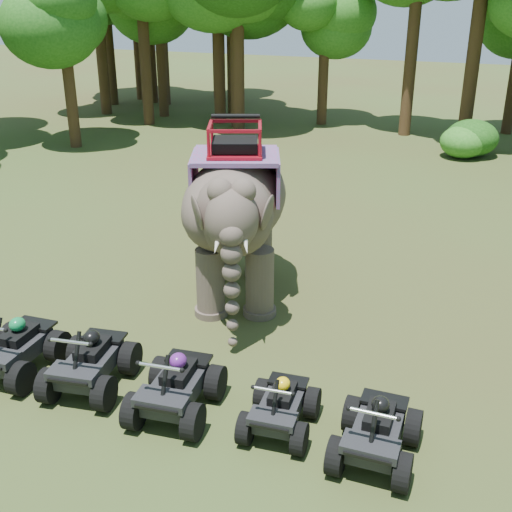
{
  "coord_description": "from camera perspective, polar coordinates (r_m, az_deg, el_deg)",
  "views": [
    {
      "loc": [
        4.2,
        -10.04,
        7.06
      ],
      "look_at": [
        0.0,
        1.2,
        1.9
      ],
      "focal_mm": 45.0,
      "sensor_mm": 36.0,
      "label": 1
    }
  ],
  "objects": [
    {
      "name": "tree_32",
      "position": [
        34.84,
        -3.38,
        20.2
      ],
      "size": [
        7.31,
        7.31,
        10.44
      ],
      "primitive_type": null,
      "color": "#195114",
      "rests_on": "ground"
    },
    {
      "name": "tree_30",
      "position": [
        33.16,
        -1.62,
        19.84
      ],
      "size": [
        7.12,
        7.12,
        10.17
      ],
      "primitive_type": null,
      "color": "#195114",
      "rests_on": "ground"
    },
    {
      "name": "tree_33",
      "position": [
        37.1,
        -8.51,
        18.34
      ],
      "size": [
        5.64,
        5.64,
        8.06
      ],
      "primitive_type": null,
      "color": "#195114",
      "rests_on": "ground"
    },
    {
      "name": "tree_29",
      "position": [
        34.72,
        6.08,
        17.62
      ],
      "size": [
        5.21,
        5.21,
        7.44
      ],
      "primitive_type": null,
      "color": "#195114",
      "rests_on": "ground"
    },
    {
      "name": "tree_26",
      "position": [
        30.63,
        -16.42,
        15.86
      ],
      "size": [
        5.02,
        5.02,
        7.17
      ],
      "primitive_type": null,
      "color": "#195114",
      "rests_on": "ground"
    },
    {
      "name": "tree_34",
      "position": [
        41.62,
        -10.11,
        19.49
      ],
      "size": [
        6.39,
        6.39,
        9.12
      ],
      "primitive_type": null,
      "color": "#195114",
      "rests_on": "ground"
    },
    {
      "name": "atv_2",
      "position": [
        11.45,
        -7.18,
        -10.83
      ],
      "size": [
        1.48,
        1.93,
        1.35
      ],
      "primitive_type": null,
      "rotation": [
        0.0,
        0.0,
        0.09
      ],
      "color": "black",
      "rests_on": "ground"
    },
    {
      "name": "tree_40",
      "position": [
        31.89,
        19.12,
        19.04
      ],
      "size": [
        7.52,
        7.52,
        10.74
      ],
      "primitive_type": null,
      "color": "#195114",
      "rests_on": "ground"
    },
    {
      "name": "elephant",
      "position": [
        14.94,
        -1.8,
        3.95
      ],
      "size": [
        3.83,
        5.5,
        4.24
      ],
      "primitive_type": null,
      "rotation": [
        0.0,
        0.0,
        0.35
      ],
      "color": "#50443A",
      "rests_on": "ground"
    },
    {
      "name": "tree_27",
      "position": [
        34.93,
        -9.94,
        18.49
      ],
      "size": [
        6.09,
        6.09,
        8.7
      ],
      "primitive_type": null,
      "color": "#195114",
      "rests_on": "ground"
    },
    {
      "name": "tree_39",
      "position": [
        41.69,
        -9.37,
        18.42
      ],
      "size": [
        5.25,
        5.25,
        7.49
      ],
      "primitive_type": null,
      "color": "#195114",
      "rests_on": "ground"
    },
    {
      "name": "atv_0",
      "position": [
        13.3,
        -20.71,
        -7.09
      ],
      "size": [
        1.39,
        1.87,
        1.35
      ],
      "primitive_type": null,
      "rotation": [
        0.0,
        0.0,
        0.04
      ],
      "color": "black",
      "rests_on": "ground"
    },
    {
      "name": "tree_36",
      "position": [
        43.04,
        -10.58,
        19.42
      ],
      "size": [
        6.23,
        6.23,
        8.9
      ],
      "primitive_type": null,
      "color": "#195114",
      "rests_on": "ground"
    },
    {
      "name": "atv_1",
      "position": [
        12.41,
        -14.61,
        -8.53
      ],
      "size": [
        1.57,
        1.99,
        1.35
      ],
      "primitive_type": null,
      "rotation": [
        0.0,
        0.0,
        0.14
      ],
      "color": "black",
      "rests_on": "ground"
    },
    {
      "name": "atv_4",
      "position": [
        10.6,
        10.74,
        -14.47
      ],
      "size": [
        1.27,
        1.74,
        1.28
      ],
      "primitive_type": null,
      "rotation": [
        0.0,
        0.0,
        -0.0
      ],
      "color": "black",
      "rests_on": "ground"
    },
    {
      "name": "tree_38",
      "position": [
        38.36,
        -13.81,
        19.49
      ],
      "size": [
        6.93,
        6.93,
        9.91
      ],
      "primitive_type": null,
      "color": "#195114",
      "rests_on": "ground"
    },
    {
      "name": "ground",
      "position": [
        12.97,
        -1.88,
        -9.72
      ],
      "size": [
        110.0,
        110.0,
        0.0
      ],
      "primitive_type": "plane",
      "color": "#47381E",
      "rests_on": "ground"
    },
    {
      "name": "tree_0",
      "position": [
        32.72,
        13.77,
        18.36
      ],
      "size": [
        6.47,
        6.47,
        9.24
      ],
      "primitive_type": null,
      "color": "#195114",
      "rests_on": "ground"
    },
    {
      "name": "tree_28",
      "position": [
        33.89,
        -1.82,
        19.57
      ],
      "size": [
        6.84,
        6.84,
        9.77
      ],
      "primitive_type": null,
      "color": "#195114",
      "rests_on": "ground"
    },
    {
      "name": "atv_3",
      "position": [
        11.04,
        2.18,
        -12.71
      ],
      "size": [
        1.23,
        1.62,
        1.15
      ],
      "primitive_type": null,
      "rotation": [
        0.0,
        0.0,
        0.07
      ],
      "color": "black",
      "rests_on": "ground"
    },
    {
      "name": "tree_31",
      "position": [
        40.82,
        -8.46,
        20.68
      ],
      "size": [
        7.54,
        7.54,
        10.78
      ],
      "primitive_type": null,
      "color": "#195114",
      "rests_on": "ground"
    },
    {
      "name": "tree_41",
      "position": [
        37.2,
        -2.17,
        20.36
      ],
      "size": [
        7.26,
        7.26,
        10.37
      ],
      "primitive_type": null,
      "color": "#195114",
      "rests_on": "ground"
    },
    {
      "name": "tree_37",
      "position": [
        43.3,
        -3.55,
        18.67
      ],
      "size": [
        5.08,
        5.08,
        7.25
      ],
      "primitive_type": null,
      "color": "#195114",
      "rests_on": "ground"
    },
    {
      "name": "tree_35",
      "position": [
        41.37,
        -13.14,
        19.82
      ],
      "size": [
        6.97,
        6.97,
        9.96
      ],
      "primitive_type": null,
      "color": "#195114",
      "rests_on": "ground"
    }
  ]
}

